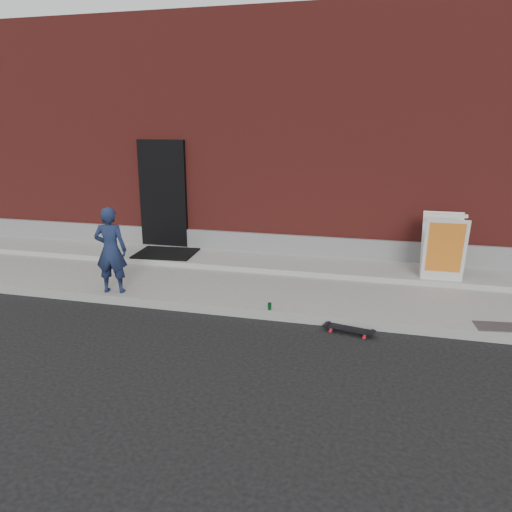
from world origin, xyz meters
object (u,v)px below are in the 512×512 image
(skateboard, at_px, (349,329))
(pizza_sign, at_px, (443,247))
(child, at_px, (111,250))
(soda_can, at_px, (270,306))

(skateboard, relative_size, pizza_sign, 0.64)
(child, distance_m, soda_can, 2.78)
(child, relative_size, skateboard, 1.98)
(pizza_sign, distance_m, soda_can, 3.30)
(child, height_order, skateboard, child)
(pizza_sign, height_order, soda_can, pizza_sign)
(skateboard, bearing_deg, child, 174.40)
(child, bearing_deg, soda_can, 165.03)
(skateboard, height_order, pizza_sign, pizza_sign)
(soda_can, bearing_deg, skateboard, -10.96)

